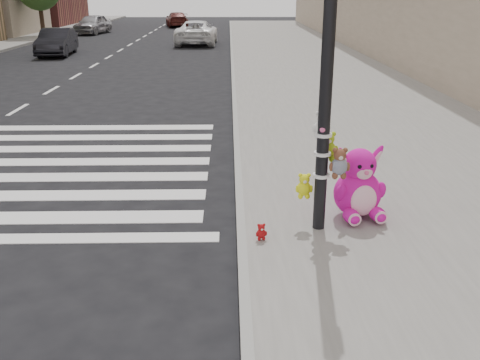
{
  "coord_description": "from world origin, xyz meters",
  "views": [
    {
      "loc": [
        1.4,
        -4.79,
        3.21
      ],
      "look_at": [
        1.54,
        2.03,
        0.75
      ],
      "focal_mm": 40.0,
      "sensor_mm": 36.0,
      "label": 1
    }
  ],
  "objects_px": {
    "signal_pole": "(326,107)",
    "pink_bunny": "(359,188)",
    "red_teddy": "(261,232)",
    "car_dark_far": "(57,42)",
    "car_white_near": "(197,32)"
  },
  "relations": [
    {
      "from": "car_dark_far",
      "to": "car_white_near",
      "type": "bearing_deg",
      "value": 33.91
    },
    {
      "from": "car_dark_far",
      "to": "red_teddy",
      "type": "bearing_deg",
      "value": -72.02
    },
    {
      "from": "signal_pole",
      "to": "car_white_near",
      "type": "height_order",
      "value": "signal_pole"
    },
    {
      "from": "red_teddy",
      "to": "car_white_near",
      "type": "distance_m",
      "value": 26.8
    },
    {
      "from": "pink_bunny",
      "to": "car_white_near",
      "type": "distance_m",
      "value": 26.22
    },
    {
      "from": "pink_bunny",
      "to": "car_dark_far",
      "type": "relative_size",
      "value": 0.26
    },
    {
      "from": "red_teddy",
      "to": "car_white_near",
      "type": "bearing_deg",
      "value": 84.08
    },
    {
      "from": "pink_bunny",
      "to": "red_teddy",
      "type": "distance_m",
      "value": 1.62
    },
    {
      "from": "signal_pole",
      "to": "pink_bunny",
      "type": "distance_m",
      "value": 1.4
    },
    {
      "from": "signal_pole",
      "to": "pink_bunny",
      "type": "xyz_separation_m",
      "value": [
        0.58,
        0.35,
        -1.23
      ]
    },
    {
      "from": "signal_pole",
      "to": "red_teddy",
      "type": "distance_m",
      "value": 1.79
    },
    {
      "from": "pink_bunny",
      "to": "red_teddy",
      "type": "height_order",
      "value": "pink_bunny"
    },
    {
      "from": "red_teddy",
      "to": "car_dark_far",
      "type": "xyz_separation_m",
      "value": [
        -8.99,
        21.33,
        0.4
      ]
    },
    {
      "from": "red_teddy",
      "to": "car_dark_far",
      "type": "height_order",
      "value": "car_dark_far"
    },
    {
      "from": "car_dark_far",
      "to": "signal_pole",
      "type": "bearing_deg",
      "value": -69.78
    }
  ]
}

